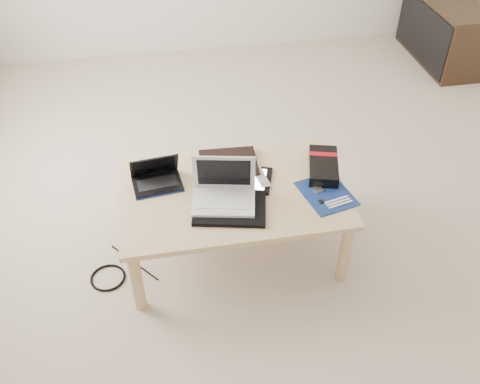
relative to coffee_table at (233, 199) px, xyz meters
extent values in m
plane|color=#B9A996|center=(0.31, 0.42, -0.35)|extent=(4.00, 4.00, 0.00)
cube|color=tan|center=(0.00, 0.00, 0.03)|extent=(1.10, 0.70, 0.03)
cylinder|color=tan|center=(-0.50, -0.30, -0.17)|extent=(0.06, 0.06, 0.37)
cylinder|color=tan|center=(0.50, -0.30, -0.17)|extent=(0.06, 0.06, 0.37)
cylinder|color=tan|center=(-0.50, 0.30, -0.17)|extent=(0.06, 0.06, 0.37)
cylinder|color=tan|center=(0.50, 0.30, -0.17)|extent=(0.06, 0.06, 0.37)
cube|color=#362416|center=(2.09, 1.87, -0.10)|extent=(0.40, 0.90, 0.50)
cube|color=black|center=(1.89, 1.87, -0.10)|extent=(0.02, 0.86, 0.44)
cube|color=black|center=(0.01, 0.20, 0.06)|extent=(0.30, 0.26, 0.03)
cube|color=black|center=(-0.36, 0.11, 0.06)|extent=(0.25, 0.19, 0.01)
cube|color=black|center=(-0.36, 0.11, 0.06)|extent=(0.20, 0.11, 0.00)
cube|color=black|center=(-0.35, 0.05, 0.06)|extent=(0.05, 0.03, 0.00)
cube|color=black|center=(-0.36, 0.16, 0.13)|extent=(0.24, 0.11, 0.15)
cube|color=black|center=(-0.36, 0.15, 0.13)|extent=(0.21, 0.08, 0.12)
cube|color=#0D1C4E|center=(-0.35, 0.03, 0.05)|extent=(0.24, 0.04, 0.01)
cube|color=black|center=(0.07, 0.08, 0.06)|extent=(0.32, 0.28, 0.01)
cube|color=white|center=(0.07, 0.08, 0.06)|extent=(0.26, 0.22, 0.00)
cube|color=silver|center=(0.15, 0.09, 0.06)|extent=(0.08, 0.22, 0.02)
cube|color=gray|center=(0.15, 0.09, 0.07)|extent=(0.06, 0.18, 0.00)
cube|color=black|center=(-0.03, -0.13, 0.06)|extent=(0.38, 0.31, 0.02)
cube|color=silver|center=(-0.06, -0.10, 0.08)|extent=(0.33, 0.26, 0.01)
cube|color=silver|center=(-0.06, -0.10, 0.08)|extent=(0.26, 0.16, 0.00)
cube|color=silver|center=(-0.08, -0.17, 0.08)|extent=(0.07, 0.04, 0.00)
cube|color=silver|center=(-0.04, -0.01, 0.18)|extent=(0.29, 0.09, 0.20)
cube|color=black|center=(-0.04, -0.01, 0.18)|extent=(0.25, 0.07, 0.16)
cube|color=#0B1B4A|center=(0.44, -0.10, 0.05)|extent=(0.27, 0.32, 0.01)
cube|color=silver|center=(0.41, -0.07, 0.06)|extent=(0.05, 0.05, 0.01)
cube|color=gold|center=(0.49, -0.01, 0.06)|extent=(0.09, 0.03, 0.01)
cube|color=gold|center=(0.49, -0.02, 0.06)|extent=(0.09, 0.03, 0.01)
cube|color=silver|center=(0.48, -0.16, 0.06)|extent=(0.13, 0.04, 0.01)
cube|color=silver|center=(0.48, -0.18, 0.06)|extent=(0.13, 0.04, 0.01)
cube|color=silver|center=(0.49, -0.19, 0.06)|extent=(0.13, 0.04, 0.01)
cube|color=black|center=(0.40, -0.16, 0.06)|extent=(0.03, 0.03, 0.01)
cube|color=black|center=(0.48, 0.08, 0.08)|extent=(0.21, 0.31, 0.06)
cube|color=maroon|center=(0.50, 0.14, 0.11)|extent=(0.15, 0.07, 0.00)
torus|color=black|center=(-0.10, 0.01, 0.05)|extent=(0.11, 0.11, 0.01)
torus|color=black|center=(-0.66, -0.10, -0.35)|extent=(0.22, 0.22, 0.01)
cylinder|color=black|center=(-0.53, -0.01, -0.35)|extent=(0.23, 0.28, 0.01)
camera|label=1|loc=(-0.32, -1.96, 1.74)|focal=40.00mm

